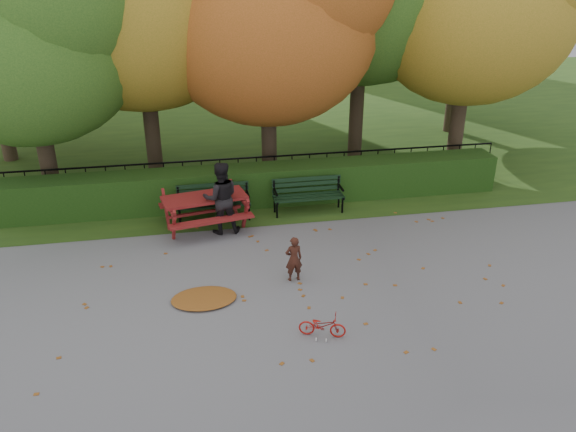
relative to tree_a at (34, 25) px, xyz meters
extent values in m
plane|color=gray|center=(5.19, -5.58, -4.52)|extent=(90.00, 90.00, 0.00)
plane|color=#233E14|center=(5.19, 8.42, -4.52)|extent=(90.00, 90.00, 0.00)
cube|color=black|center=(5.19, -1.08, -4.02)|extent=(13.00, 0.90, 1.00)
cube|color=black|center=(5.19, -0.28, -4.44)|extent=(14.00, 0.04, 0.04)
cube|color=black|center=(5.19, -0.28, -3.52)|extent=(14.00, 0.04, 0.04)
cylinder|color=black|center=(-1.31, -0.28, -4.02)|extent=(0.03, 0.03, 1.00)
cylinder|color=black|center=(2.19, -0.28, -4.02)|extent=(0.03, 0.03, 1.00)
cylinder|color=black|center=(5.19, -0.28, -4.02)|extent=(0.03, 0.03, 1.00)
cylinder|color=black|center=(8.19, -0.28, -4.02)|extent=(0.03, 0.03, 1.00)
cylinder|color=black|center=(11.69, -0.28, -4.02)|extent=(0.03, 0.03, 1.00)
cylinder|color=#2F1E19|center=(-0.31, 0.22, -3.21)|extent=(0.44, 0.44, 2.62)
ellipsoid|color=#28531A|center=(-0.31, 0.22, -0.40)|extent=(5.60, 5.60, 5.04)
cylinder|color=#2F1E19|center=(2.39, 1.42, -2.95)|extent=(0.44, 0.44, 3.15)
ellipsoid|color=olive|center=(2.39, 1.42, 0.43)|extent=(6.40, 6.40, 5.76)
cylinder|color=#2F1E19|center=(5.69, 0.62, -3.12)|extent=(0.44, 0.44, 2.80)
ellipsoid|color=#8E4D14|center=(5.69, 0.62, -0.12)|extent=(6.00, 6.00, 5.40)
cylinder|color=#2F1E19|center=(8.69, 1.92, -2.77)|extent=(0.44, 0.44, 3.50)
cylinder|color=#2F1E19|center=(11.39, 0.42, -3.03)|extent=(0.44, 0.44, 2.97)
ellipsoid|color=olive|center=(11.39, 0.42, 0.15)|extent=(5.80, 5.80, 5.22)
cylinder|color=#2F1E19|center=(-2.31, 3.92, -2.86)|extent=(0.44, 0.44, 3.32)
cylinder|color=#2F1E19|center=(13.19, 4.42, -2.95)|extent=(0.44, 0.44, 3.15)
cube|color=black|center=(3.89, -2.16, -4.08)|extent=(1.80, 0.12, 0.04)
cube|color=black|center=(3.89, -1.98, -4.08)|extent=(1.80, 0.12, 0.04)
cube|color=black|center=(3.89, -1.80, -4.08)|extent=(1.80, 0.12, 0.04)
cube|color=black|center=(3.89, -1.71, -3.97)|extent=(1.80, 0.05, 0.10)
cube|color=black|center=(3.89, -1.71, -3.82)|extent=(1.80, 0.05, 0.10)
cube|color=black|center=(3.89, -1.71, -3.69)|extent=(1.80, 0.05, 0.10)
cube|color=black|center=(3.04, -1.98, -4.10)|extent=(0.05, 0.55, 0.06)
cube|color=black|center=(3.04, -1.71, -3.88)|extent=(0.05, 0.05, 0.41)
cylinder|color=black|center=(3.04, -2.16, -4.30)|extent=(0.05, 0.05, 0.44)
cylinder|color=black|center=(3.04, -1.80, -4.30)|extent=(0.05, 0.05, 0.44)
cube|color=black|center=(3.04, -1.96, -3.90)|extent=(0.05, 0.45, 0.04)
cube|color=black|center=(4.74, -1.98, -4.10)|extent=(0.05, 0.55, 0.06)
cube|color=black|center=(4.74, -1.71, -3.88)|extent=(0.05, 0.05, 0.41)
cylinder|color=black|center=(4.74, -2.16, -4.30)|extent=(0.05, 0.05, 0.44)
cylinder|color=black|center=(4.74, -1.80, -4.30)|extent=(0.05, 0.05, 0.44)
cube|color=black|center=(4.74, -1.96, -3.90)|extent=(0.05, 0.45, 0.04)
cube|color=black|center=(6.29, -2.16, -4.08)|extent=(1.80, 0.12, 0.04)
cube|color=black|center=(6.29, -1.98, -4.08)|extent=(1.80, 0.12, 0.04)
cube|color=black|center=(6.29, -1.80, -4.08)|extent=(1.80, 0.12, 0.04)
cube|color=black|center=(6.29, -1.71, -3.97)|extent=(1.80, 0.05, 0.10)
cube|color=black|center=(6.29, -1.71, -3.82)|extent=(1.80, 0.05, 0.10)
cube|color=black|center=(6.29, -1.71, -3.69)|extent=(1.80, 0.05, 0.10)
cube|color=black|center=(5.44, -1.98, -4.10)|extent=(0.05, 0.55, 0.06)
cube|color=black|center=(5.44, -1.71, -3.88)|extent=(0.05, 0.05, 0.41)
cylinder|color=black|center=(5.44, -2.16, -4.30)|extent=(0.05, 0.05, 0.44)
cylinder|color=black|center=(5.44, -1.80, -4.30)|extent=(0.05, 0.05, 0.44)
cube|color=black|center=(5.44, -1.96, -3.90)|extent=(0.05, 0.45, 0.04)
cube|color=black|center=(7.14, -1.98, -4.10)|extent=(0.05, 0.55, 0.06)
cube|color=black|center=(7.14, -1.71, -3.88)|extent=(0.05, 0.05, 0.41)
cylinder|color=black|center=(7.14, -2.16, -4.30)|extent=(0.05, 0.05, 0.44)
cylinder|color=black|center=(7.14, -1.80, -4.30)|extent=(0.05, 0.05, 0.44)
cube|color=black|center=(7.14, -1.96, -3.90)|extent=(0.05, 0.45, 0.04)
cube|color=maroon|center=(3.65, -2.42, -3.71)|extent=(2.08, 1.17, 0.07)
cube|color=maroon|center=(3.78, -3.06, -4.04)|extent=(1.98, 0.64, 0.05)
cube|color=maroon|center=(3.53, -1.78, -4.04)|extent=(1.98, 0.64, 0.05)
cube|color=maroon|center=(2.91, -3.06, -4.08)|extent=(0.17, 0.57, 0.95)
cube|color=maroon|center=(2.73, -2.10, -4.08)|extent=(0.17, 0.57, 0.95)
cube|color=maroon|center=(2.82, -2.58, -3.80)|extent=(0.34, 1.46, 0.07)
cube|color=maroon|center=(4.58, -2.74, -4.08)|extent=(0.17, 0.57, 0.95)
cube|color=maroon|center=(4.39, -1.78, -4.08)|extent=(0.17, 0.57, 0.95)
cube|color=maroon|center=(4.49, -2.26, -3.80)|extent=(0.34, 1.46, 0.07)
cube|color=maroon|center=(3.65, -2.42, -4.08)|extent=(1.72, 0.39, 0.07)
ellipsoid|color=maroon|center=(3.43, -5.59, -4.48)|extent=(1.50, 1.32, 0.09)
imported|color=#391A12|center=(5.27, -5.17, -4.04)|extent=(0.38, 0.27, 0.97)
imported|color=black|center=(4.03, -2.68, -3.65)|extent=(0.86, 0.68, 1.75)
imported|color=#A7150F|center=(5.39, -7.10, -4.31)|extent=(0.87, 0.53, 0.43)
camera|label=1|loc=(3.33, -14.82, 1.42)|focal=35.00mm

